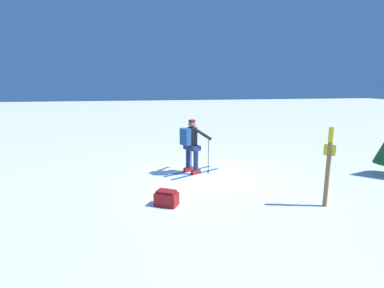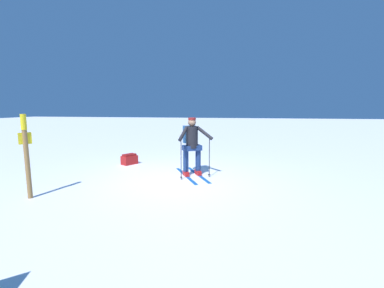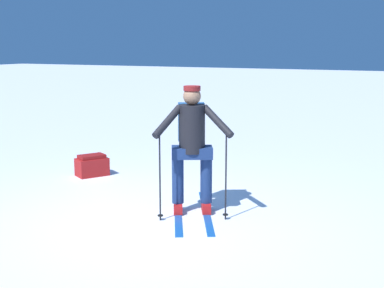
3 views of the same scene
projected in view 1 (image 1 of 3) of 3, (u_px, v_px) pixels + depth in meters
ground_plane at (211, 175)px, 8.89m from camera, size 80.00×80.00×0.00m
skier at (191, 143)px, 8.92m from camera, size 1.26×1.82×1.62m
dropped_backpack at (167, 198)px, 6.65m from camera, size 0.52×0.58×0.35m
trail_marker at (329, 161)px, 6.44m from camera, size 0.17×0.20×1.77m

